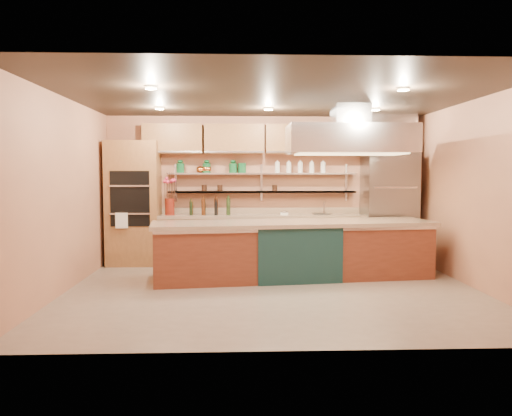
{
  "coord_description": "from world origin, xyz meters",
  "views": [
    {
      "loc": [
        -0.53,
        -7.17,
        1.71
      ],
      "look_at": [
        -0.21,
        1.0,
        1.14
      ],
      "focal_mm": 35.0,
      "sensor_mm": 36.0,
      "label": 1
    }
  ],
  "objects_px": {
    "kitchen_scale": "(284,212)",
    "green_canister": "(242,168)",
    "refrigerator": "(389,208)",
    "island": "(294,250)",
    "flower_vase": "(170,207)",
    "copper_kettle": "(200,169)"
  },
  "relations": [
    {
      "from": "kitchen_scale",
      "to": "green_canister",
      "type": "relative_size",
      "value": 0.78
    },
    {
      "from": "copper_kettle",
      "to": "green_canister",
      "type": "distance_m",
      "value": 0.79
    },
    {
      "from": "flower_vase",
      "to": "kitchen_scale",
      "type": "distance_m",
      "value": 2.14
    },
    {
      "from": "flower_vase",
      "to": "copper_kettle",
      "type": "height_order",
      "value": "copper_kettle"
    },
    {
      "from": "refrigerator",
      "to": "flower_vase",
      "type": "height_order",
      "value": "refrigerator"
    },
    {
      "from": "copper_kettle",
      "to": "green_canister",
      "type": "bearing_deg",
      "value": 0.0
    },
    {
      "from": "refrigerator",
      "to": "copper_kettle",
      "type": "height_order",
      "value": "refrigerator"
    },
    {
      "from": "refrigerator",
      "to": "island",
      "type": "height_order",
      "value": "refrigerator"
    },
    {
      "from": "refrigerator",
      "to": "kitchen_scale",
      "type": "height_order",
      "value": "refrigerator"
    },
    {
      "from": "flower_vase",
      "to": "kitchen_scale",
      "type": "height_order",
      "value": "flower_vase"
    },
    {
      "from": "kitchen_scale",
      "to": "green_canister",
      "type": "bearing_deg",
      "value": 161.01
    },
    {
      "from": "flower_vase",
      "to": "green_canister",
      "type": "relative_size",
      "value": 1.69
    },
    {
      "from": "green_canister",
      "to": "kitchen_scale",
      "type": "bearing_deg",
      "value": -15.59
    },
    {
      "from": "kitchen_scale",
      "to": "copper_kettle",
      "type": "xyz_separation_m",
      "value": [
        -1.58,
        0.22,
        0.81
      ]
    },
    {
      "from": "green_canister",
      "to": "flower_vase",
      "type": "bearing_deg",
      "value": -170.76
    },
    {
      "from": "refrigerator",
      "to": "island",
      "type": "bearing_deg",
      "value": -146.3
    },
    {
      "from": "refrigerator",
      "to": "kitchen_scale",
      "type": "xyz_separation_m",
      "value": [
        -1.99,
        0.01,
        -0.08
      ]
    },
    {
      "from": "refrigerator",
      "to": "island",
      "type": "distance_m",
      "value": 2.43
    },
    {
      "from": "kitchen_scale",
      "to": "copper_kettle",
      "type": "bearing_deg",
      "value": 168.69
    },
    {
      "from": "copper_kettle",
      "to": "green_canister",
      "type": "relative_size",
      "value": 0.87
    },
    {
      "from": "flower_vase",
      "to": "refrigerator",
      "type": "bearing_deg",
      "value": -0.14
    },
    {
      "from": "kitchen_scale",
      "to": "copper_kettle",
      "type": "relative_size",
      "value": 0.89
    }
  ]
}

